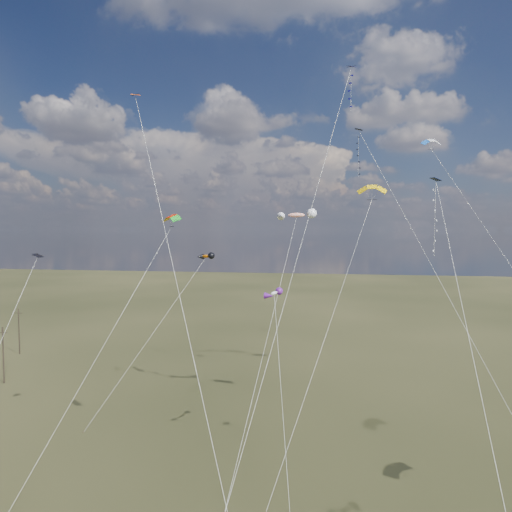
% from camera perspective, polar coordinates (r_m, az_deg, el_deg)
% --- Properties ---
extents(utility_pole_near, '(1.40, 0.20, 8.00)m').
position_cam_1_polar(utility_pole_near, '(74.58, -29.04, -10.72)').
color(utility_pole_near, black).
rests_on(utility_pole_near, ground).
extents(utility_pole_far, '(1.40, 0.20, 8.00)m').
position_cam_1_polar(utility_pole_far, '(90.18, -27.51, -8.30)').
color(utility_pole_far, black).
rests_on(utility_pole_far, ground).
extents(diamond_black_high, '(15.01, 21.90, 33.94)m').
position_cam_1_polar(diamond_black_high, '(56.65, 13.76, 10.70)').
color(diamond_black_high, black).
rests_on(diamond_black_high, ground).
extents(diamond_navy_tall, '(9.69, 22.12, 37.40)m').
position_cam_1_polar(diamond_navy_tall, '(44.83, 10.73, 16.74)').
color(diamond_navy_tall, '#0B0B45').
rests_on(diamond_navy_tall, ground).
extents(diamond_black_mid, '(0.93, 15.80, 19.45)m').
position_cam_1_polar(diamond_black_mid, '(42.54, -28.88, -8.20)').
color(diamond_black_mid, black).
rests_on(diamond_black_mid, ground).
extents(diamond_navy_right, '(1.64, 19.16, 25.46)m').
position_cam_1_polar(diamond_navy_right, '(35.49, 21.87, 2.66)').
color(diamond_navy_right, '#101C4C').
rests_on(diamond_navy_right, ground).
extents(diamond_orange_center, '(13.84, 16.74, 32.87)m').
position_cam_1_polar(diamond_orange_center, '(32.79, -11.34, 3.45)').
color(diamond_orange_center, '#C84A0D').
rests_on(diamond_orange_center, ground).
extents(parafoil_yellow, '(10.68, 19.10, 26.78)m').
position_cam_1_polar(parafoil_yellow, '(49.43, 14.27, 8.27)').
color(parafoil_yellow, '#D3A806').
rests_on(parafoil_yellow, ground).
extents(parafoil_blue_white, '(14.09, 27.45, 33.33)m').
position_cam_1_polar(parafoil_blue_white, '(62.16, 21.21, 13.15)').
color(parafoil_blue_white, blue).
rests_on(parafoil_blue_white, ground).
extents(parafoil_tricolor, '(10.04, 13.63, 23.39)m').
position_cam_1_polar(parafoil_tricolor, '(42.49, -10.61, 4.74)').
color(parafoil_tricolor, gold).
rests_on(parafoil_tricolor, ground).
extents(novelty_orange_black, '(11.41, 13.80, 18.74)m').
position_cam_1_polar(novelty_orange_black, '(58.71, -6.38, -0.13)').
color(novelty_orange_black, '#D15C00').
rests_on(novelty_orange_black, ground).
extents(novelty_white_purple, '(3.01, 9.77, 16.10)m').
position_cam_1_polar(novelty_white_purple, '(42.39, 2.31, -4.78)').
color(novelty_white_purple, silver).
rests_on(novelty_white_purple, ground).
extents(novelty_redwhite_stripe, '(6.05, 19.61, 23.93)m').
position_cam_1_polar(novelty_redwhite_stripe, '(51.50, 5.07, 5.05)').
color(novelty_redwhite_stripe, '#ED4016').
rests_on(novelty_redwhite_stripe, ground).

